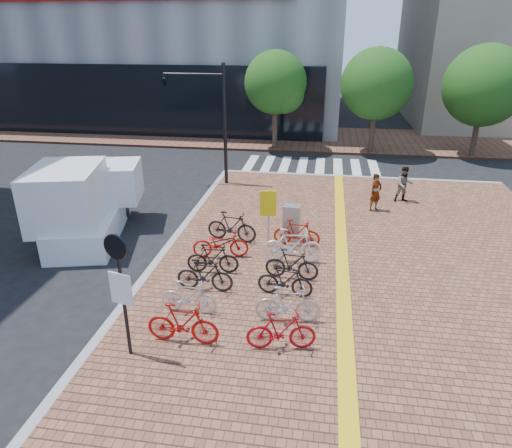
% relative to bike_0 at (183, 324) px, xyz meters
% --- Properties ---
extents(ground, '(120.00, 120.00, 0.00)m').
position_rel_bike_0_xyz_m(ground, '(1.85, 2.55, -0.68)').
color(ground, black).
rests_on(ground, ground).
extents(tactile_strip, '(0.40, 34.00, 0.01)m').
position_rel_bike_0_xyz_m(tactile_strip, '(3.85, -2.45, -0.52)').
color(tactile_strip, yellow).
rests_on(tactile_strip, sidewalk).
extents(kerb_west, '(0.25, 34.00, 0.15)m').
position_rel_bike_0_xyz_m(kerb_west, '(-2.15, -2.45, -0.60)').
color(kerb_west, gray).
rests_on(kerb_west, ground).
extents(kerb_north, '(14.00, 0.25, 0.15)m').
position_rel_bike_0_xyz_m(kerb_north, '(4.85, 14.55, -0.60)').
color(kerb_north, gray).
rests_on(kerb_north, ground).
extents(far_sidewalk, '(70.00, 8.00, 0.15)m').
position_rel_bike_0_xyz_m(far_sidewalk, '(1.85, 23.55, -0.60)').
color(far_sidewalk, brown).
rests_on(far_sidewalk, ground).
extents(crosswalk, '(7.50, 4.00, 0.01)m').
position_rel_bike_0_xyz_m(crosswalk, '(2.35, 16.55, -0.67)').
color(crosswalk, silver).
rests_on(crosswalk, ground).
extents(street_trees, '(16.20, 4.60, 6.35)m').
position_rel_bike_0_xyz_m(street_trees, '(6.89, 20.01, 3.42)').
color(street_trees, '#38281E').
rests_on(street_trees, far_sidewalk).
extents(bike_0, '(1.76, 0.51, 1.06)m').
position_rel_bike_0_xyz_m(bike_0, '(0.00, 0.00, 0.00)').
color(bike_0, '#B5100C').
rests_on(bike_0, sidewalk).
extents(bike_1, '(1.55, 0.49, 0.92)m').
position_rel_bike_0_xyz_m(bike_1, '(-0.24, 1.27, -0.07)').
color(bike_1, silver).
rests_on(bike_1, sidewalk).
extents(bike_2, '(1.65, 0.48, 0.99)m').
position_rel_bike_0_xyz_m(bike_2, '(-0.10, 2.40, -0.03)').
color(bike_2, black).
rests_on(bike_2, sidewalk).
extents(bike_3, '(1.64, 0.59, 0.96)m').
position_rel_bike_0_xyz_m(bike_3, '(-0.12, 3.47, -0.05)').
color(bike_3, black).
rests_on(bike_3, sidewalk).
extents(bike_4, '(1.92, 0.97, 0.96)m').
position_rel_bike_0_xyz_m(bike_4, '(-0.12, 4.55, -0.05)').
color(bike_4, '#BC0F0D').
rests_on(bike_4, sidewalk).
extents(bike_5, '(1.89, 0.81, 1.10)m').
position_rel_bike_0_xyz_m(bike_5, '(-0.02, 5.84, 0.02)').
color(bike_5, black).
rests_on(bike_5, sidewalk).
extents(bike_6, '(1.69, 0.73, 0.98)m').
position_rel_bike_0_xyz_m(bike_6, '(2.33, 0.12, -0.04)').
color(bike_6, '#AB0C16').
rests_on(bike_6, sidewalk).
extents(bike_7, '(1.73, 0.62, 1.02)m').
position_rel_bike_0_xyz_m(bike_7, '(2.40, 1.24, -0.02)').
color(bike_7, '#B4B5B9').
rests_on(bike_7, sidewalk).
extents(bike_8, '(1.61, 0.60, 0.95)m').
position_rel_bike_0_xyz_m(bike_8, '(2.20, 2.48, -0.05)').
color(bike_8, black).
rests_on(bike_8, sidewalk).
extents(bike_9, '(1.65, 0.58, 0.97)m').
position_rel_bike_0_xyz_m(bike_9, '(2.31, 3.46, -0.04)').
color(bike_9, black).
rests_on(bike_9, sidewalk).
extents(bike_10, '(1.97, 0.69, 1.16)m').
position_rel_bike_0_xyz_m(bike_10, '(2.25, 4.55, 0.05)').
color(bike_10, white).
rests_on(bike_10, sidewalk).
extents(bike_11, '(1.66, 0.60, 0.98)m').
position_rel_bike_0_xyz_m(bike_11, '(2.29, 5.78, -0.04)').
color(bike_11, '#9D1D0B').
rests_on(bike_11, sidewalk).
extents(pedestrian_a, '(0.68, 0.65, 1.57)m').
position_rel_bike_0_xyz_m(pedestrian_a, '(5.25, 9.71, 0.26)').
color(pedestrian_a, gray).
rests_on(pedestrian_a, sidewalk).
extents(pedestrian_b, '(0.85, 0.71, 1.56)m').
position_rel_bike_0_xyz_m(pedestrian_b, '(6.59, 11.03, 0.25)').
color(pedestrian_b, '#474B5A').
rests_on(pedestrian_b, sidewalk).
extents(utility_box, '(0.62, 0.47, 1.29)m').
position_rel_bike_0_xyz_m(utility_box, '(2.07, 6.30, 0.12)').
color(utility_box, '#ACACB1').
rests_on(utility_box, sidewalk).
extents(yellow_sign, '(0.55, 0.18, 2.05)m').
position_rel_bike_0_xyz_m(yellow_sign, '(1.32, 5.56, 0.89)').
color(yellow_sign, '#B7B7BC').
rests_on(yellow_sign, sidewalk).
extents(notice_sign, '(0.56, 0.19, 3.06)m').
position_rel_bike_0_xyz_m(notice_sign, '(-1.10, -0.63, 1.40)').
color(notice_sign, black).
rests_on(notice_sign, sidewalk).
extents(traffic_light_pole, '(3.02, 1.17, 5.63)m').
position_rel_bike_0_xyz_m(traffic_light_pole, '(-2.95, 12.43, 3.36)').
color(traffic_light_pole, black).
rests_on(traffic_light_pole, sidewalk).
extents(box_truck, '(3.26, 5.28, 2.85)m').
position_rel_bike_0_xyz_m(box_truck, '(-5.34, 5.72, 0.66)').
color(box_truck, white).
rests_on(box_truck, ground).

